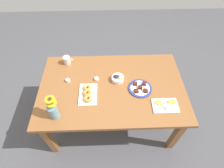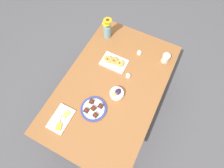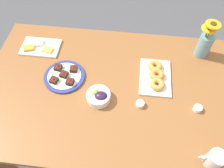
{
  "view_description": "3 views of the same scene",
  "coord_description": "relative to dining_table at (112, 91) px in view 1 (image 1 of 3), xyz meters",
  "views": [
    {
      "loc": [
        -0.04,
        -1.18,
        2.26
      ],
      "look_at": [
        0.0,
        0.0,
        0.78
      ],
      "focal_mm": 28.0,
      "sensor_mm": 36.0,
      "label": 1
    },
    {
      "loc": [
        0.68,
        0.34,
        2.37
      ],
      "look_at": [
        0.0,
        0.0,
        0.78
      ],
      "focal_mm": 28.0,
      "sensor_mm": 36.0,
      "label": 2
    },
    {
      "loc": [
        -0.09,
        0.73,
        1.84
      ],
      "look_at": [
        0.0,
        0.0,
        0.78
      ],
      "focal_mm": 35.0,
      "sensor_mm": 36.0,
      "label": 3
    }
  ],
  "objects": [
    {
      "name": "ground_plane",
      "position": [
        0.0,
        0.0,
        -0.65
      ],
      "size": [
        6.0,
        6.0,
        0.0
      ],
      "primitive_type": "plane",
      "color": "#4C4C51"
    },
    {
      "name": "jam_cup_honey",
      "position": [
        -0.5,
        0.09,
        0.1
      ],
      "size": [
        0.05,
        0.05,
        0.03
      ],
      "color": "white",
      "rests_on": "dining_table"
    },
    {
      "name": "flower_vase",
      "position": [
        -0.56,
        -0.34,
        0.18
      ],
      "size": [
        0.11,
        0.11,
        0.27
      ],
      "color": "#6B939E",
      "rests_on": "dining_table"
    },
    {
      "name": "grape_bowl",
      "position": [
        0.07,
        0.09,
        0.12
      ],
      "size": [
        0.14,
        0.14,
        0.07
      ],
      "color": "white",
      "rests_on": "dining_table"
    },
    {
      "name": "jam_cup_berry",
      "position": [
        -0.17,
        0.1,
        0.1
      ],
      "size": [
        0.05,
        0.05,
        0.03
      ],
      "color": "white",
      "rests_on": "dining_table"
    },
    {
      "name": "croissant_platter",
      "position": [
        -0.26,
        -0.11,
        0.11
      ],
      "size": [
        0.19,
        0.28,
        0.05
      ],
      "color": "white",
      "rests_on": "dining_table"
    },
    {
      "name": "dessert_plate",
      "position": [
        0.3,
        -0.04,
        0.1
      ],
      "size": [
        0.25,
        0.25,
        0.05
      ],
      "color": "navy",
      "rests_on": "dining_table"
    },
    {
      "name": "cheese_platter",
      "position": [
        0.53,
        -0.27,
        0.1
      ],
      "size": [
        0.26,
        0.17,
        0.03
      ],
      "color": "white",
      "rests_on": "dining_table"
    },
    {
      "name": "coffee_mug",
      "position": [
        -0.53,
        0.38,
        0.14
      ],
      "size": [
        0.12,
        0.08,
        0.1
      ],
      "color": "beige",
      "rests_on": "dining_table"
    },
    {
      "name": "dining_table",
      "position": [
        0.0,
        0.0,
        0.0
      ],
      "size": [
        1.6,
        1.0,
        0.74
      ],
      "color": "brown",
      "rests_on": "ground_plane"
    }
  ]
}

